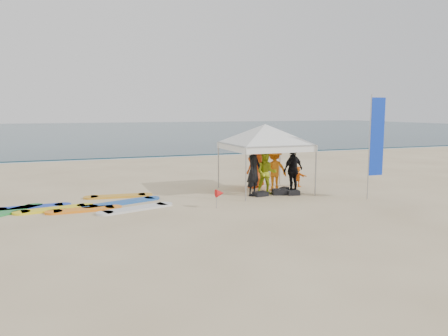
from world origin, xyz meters
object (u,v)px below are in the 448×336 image
marker_pennant (220,193)px  person_black_a (254,170)px  person_yellow (266,173)px  person_seated (298,176)px  feather_flag (376,138)px  person_orange_a (274,169)px  surfboard_spread (84,206)px  person_black_b (293,170)px  canopy_tent (265,124)px  person_orange_b (256,164)px

marker_pennant → person_black_a: bearing=39.1°
person_yellow → person_seated: size_ratio=1.88×
feather_flag → person_black_a: bearing=151.7°
person_black_a → person_yellow: bearing=-30.0°
person_orange_a → marker_pennant: bearing=38.8°
person_black_a → feather_flag: size_ratio=0.51×
person_yellow → person_seated: (1.97, 1.01, -0.38)m
surfboard_spread → marker_pennant: bearing=-22.5°
person_black_b → canopy_tent: canopy_tent is taller
person_black_b → person_orange_b: size_ratio=0.91×
person_yellow → canopy_tent: canopy_tent is taller
person_yellow → person_orange_b: bearing=105.3°
surfboard_spread → feather_flag: bearing=-12.7°
person_black_a → feather_flag: feather_flag is taller
canopy_tent → feather_flag: feather_flag is taller
person_black_a → person_orange_b: (0.78, 1.49, 0.01)m
marker_pennant → person_black_b: bearing=24.4°
feather_flag → person_black_b: bearing=134.6°
feather_flag → surfboard_spread: 10.50m
canopy_tent → marker_pennant: (-2.68, -2.17, -2.17)m
canopy_tent → person_black_b: bearing=-26.6°
person_yellow → canopy_tent: 1.91m
person_orange_b → surfboard_spread: size_ratio=0.35×
person_yellow → canopy_tent: size_ratio=0.40×
person_black_b → canopy_tent: size_ratio=0.44×
person_orange_a → marker_pennant: size_ratio=2.66×
person_black_a → person_black_b: (1.73, 0.09, -0.08)m
person_black_b → feather_flag: bearing=115.1°
person_seated → marker_pennant: bearing=95.2°
feather_flag → marker_pennant: (-5.82, 0.51, -1.73)m
canopy_tent → person_seated: bearing=16.5°
person_black_a → person_black_b: size_ratio=1.09×
person_yellow → canopy_tent: bearing=94.8°
person_yellow → marker_pennant: (-2.52, -1.69, -0.32)m
marker_pennant → surfboard_spread: (-4.20, 1.74, -0.46)m
person_orange_a → person_seated: 1.47m
person_orange_a → person_seated: bearing=-158.3°
person_black_a → person_orange_b: 1.68m
person_black_a → surfboard_spread: size_ratio=0.34×
person_orange_b → person_seated: (1.76, -0.37, -0.54)m
person_black_b → feather_flag: size_ratio=0.47×
person_black_a → person_yellow: person_black_a is taller
canopy_tent → person_black_a: bearing=-141.7°
canopy_tent → marker_pennant: canopy_tent is taller
person_yellow → surfboard_spread: (-6.72, 0.05, -0.78)m
person_black_a → person_yellow: 0.61m
surfboard_spread → person_seated: bearing=6.3°
person_orange_b → person_seated: 1.88m
person_yellow → marker_pennant: bearing=-122.3°
person_orange_a → marker_pennant: person_orange_a is taller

